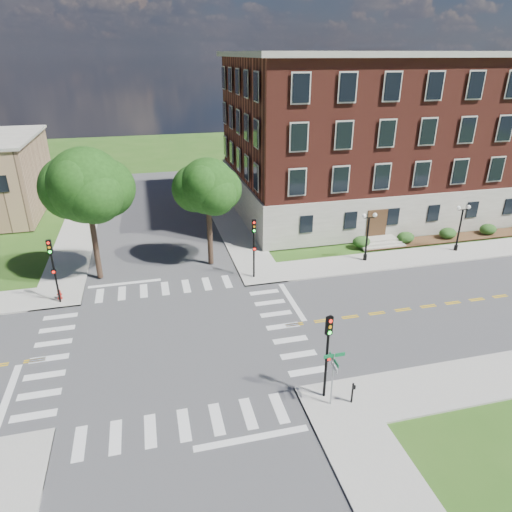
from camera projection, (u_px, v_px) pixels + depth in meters
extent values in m
plane|color=#2A5417|center=(173.00, 342.00, 28.46)|extent=(160.00, 160.00, 0.00)
cube|color=#3D3D3F|center=(173.00, 342.00, 28.46)|extent=(90.00, 12.00, 0.01)
cube|color=#3D3D3F|center=(173.00, 342.00, 28.46)|extent=(12.00, 90.00, 0.01)
cube|color=#9E9B93|center=(428.00, 256.00, 40.34)|extent=(34.00, 3.50, 0.12)
cube|color=#9E9B93|center=(227.00, 215.00, 50.52)|extent=(3.50, 34.00, 0.12)
cube|color=#9E9B93|center=(80.00, 226.00, 47.12)|extent=(3.50, 34.00, 0.12)
cube|color=silver|center=(292.00, 301.00, 33.05)|extent=(0.40, 5.50, 0.00)
cube|color=gray|center=(367.00, 189.00, 52.31)|extent=(30.00, 20.00, 4.20)
cube|color=maroon|center=(375.00, 116.00, 49.05)|extent=(29.55, 19.70, 11.80)
cube|color=gray|center=(381.00, 54.00, 46.54)|extent=(30.60, 20.60, 0.50)
cube|color=#472D19|center=(377.00, 224.00, 42.70)|extent=(2.00, 0.10, 2.80)
cylinder|color=black|center=(96.00, 250.00, 35.41)|extent=(0.44, 0.44, 4.71)
sphere|color=#183C10|center=(86.00, 185.00, 33.30)|extent=(5.60, 5.60, 5.60)
cylinder|color=black|center=(210.00, 239.00, 37.92)|extent=(0.44, 0.44, 4.47)
sphere|color=#183C10|center=(208.00, 186.00, 36.09)|extent=(4.50, 4.50, 4.50)
cylinder|color=black|center=(326.00, 366.00, 23.04)|extent=(0.14, 0.14, 3.80)
cube|color=black|center=(329.00, 326.00, 22.06)|extent=(0.37, 0.31, 1.00)
cylinder|color=red|center=(331.00, 321.00, 21.81)|extent=(0.19, 0.10, 0.18)
cylinder|color=orange|center=(330.00, 327.00, 21.94)|extent=(0.19, 0.10, 0.18)
cylinder|color=#19E533|center=(330.00, 333.00, 22.08)|extent=(0.19, 0.10, 0.18)
cube|color=black|center=(328.00, 358.00, 22.63)|extent=(0.32, 0.21, 0.30)
cylinder|color=black|center=(254.00, 255.00, 35.67)|extent=(0.14, 0.14, 3.80)
cube|color=black|center=(254.00, 226.00, 34.69)|extent=(0.35, 0.27, 1.00)
cylinder|color=red|center=(254.00, 223.00, 34.44)|extent=(0.19, 0.08, 0.18)
cylinder|color=orange|center=(254.00, 227.00, 34.57)|extent=(0.19, 0.08, 0.18)
cylinder|color=#19E533|center=(254.00, 231.00, 34.71)|extent=(0.19, 0.08, 0.18)
cube|color=black|center=(254.00, 249.00, 35.26)|extent=(0.32, 0.17, 0.30)
cylinder|color=black|center=(56.00, 278.00, 31.99)|extent=(0.14, 0.14, 3.80)
cube|color=black|center=(49.00, 247.00, 31.01)|extent=(0.33, 0.24, 1.00)
cylinder|color=red|center=(48.00, 243.00, 30.76)|extent=(0.18, 0.06, 0.18)
cylinder|color=orange|center=(49.00, 247.00, 30.90)|extent=(0.18, 0.06, 0.18)
cylinder|color=#19E533|center=(50.00, 252.00, 31.03)|extent=(0.18, 0.06, 0.18)
cube|color=black|center=(54.00, 272.00, 31.59)|extent=(0.31, 0.14, 0.30)
cylinder|color=black|center=(365.00, 257.00, 39.30)|extent=(0.32, 0.32, 0.50)
cylinder|color=black|center=(367.00, 239.00, 38.62)|extent=(0.16, 0.16, 3.80)
cube|color=black|center=(369.00, 218.00, 37.83)|extent=(1.00, 0.06, 0.06)
sphere|color=white|center=(364.00, 216.00, 37.64)|extent=(0.36, 0.36, 0.36)
sphere|color=white|center=(375.00, 215.00, 37.85)|extent=(0.36, 0.36, 0.36)
cylinder|color=black|center=(456.00, 248.00, 41.22)|extent=(0.32, 0.32, 0.50)
cylinder|color=black|center=(459.00, 231.00, 40.55)|extent=(0.16, 0.16, 3.80)
cube|color=black|center=(463.00, 210.00, 39.75)|extent=(1.00, 0.06, 0.06)
sphere|color=white|center=(459.00, 208.00, 39.56)|extent=(0.36, 0.36, 0.36)
sphere|color=white|center=(469.00, 207.00, 39.78)|extent=(0.36, 0.36, 0.36)
cylinder|color=gray|center=(332.00, 380.00, 22.61)|extent=(0.07, 0.07, 3.10)
cube|color=#0D6C36|center=(334.00, 355.00, 22.02)|extent=(1.10, 0.03, 0.20)
cube|color=#0D6C36|center=(334.00, 360.00, 22.12)|extent=(0.03, 1.10, 0.20)
cube|color=silver|center=(334.00, 367.00, 22.32)|extent=(0.03, 0.75, 0.25)
cylinder|color=black|center=(352.00, 393.00, 23.12)|extent=(0.10, 0.10, 1.20)
cube|color=black|center=(354.00, 387.00, 22.83)|extent=(0.14, 0.08, 0.22)
cylinder|color=#A1140C|center=(60.00, 298.00, 33.13)|extent=(0.32, 0.32, 0.10)
cylinder|color=#A1140C|center=(60.00, 295.00, 33.03)|extent=(0.22, 0.22, 0.60)
sphere|color=#A1140C|center=(59.00, 291.00, 32.89)|extent=(0.24, 0.24, 0.24)
cylinder|color=#A1140C|center=(59.00, 294.00, 32.99)|extent=(0.35, 0.12, 0.12)
cylinder|color=#A1140C|center=(59.00, 294.00, 32.99)|extent=(0.12, 0.35, 0.12)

